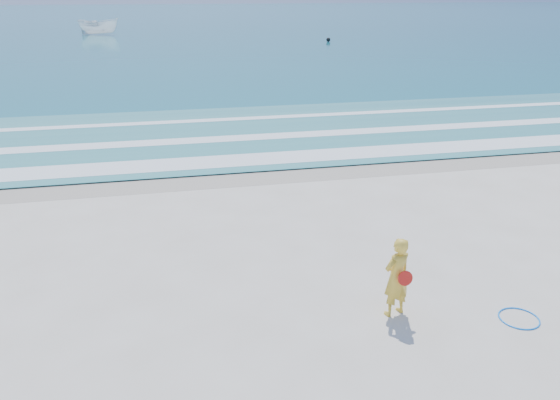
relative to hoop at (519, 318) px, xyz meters
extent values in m
plane|color=silver|center=(-3.62, 0.11, -0.01)|extent=(400.00, 400.00, 0.00)
cube|color=#B2A893|center=(-3.62, 9.11, -0.01)|extent=(400.00, 2.40, 0.00)
cube|color=#19727F|center=(-3.62, 105.11, 0.01)|extent=(400.00, 190.00, 0.04)
cube|color=#59B7AD|center=(-3.62, 14.11, 0.03)|extent=(400.00, 10.00, 0.01)
cube|color=white|center=(-3.62, 10.41, 0.04)|extent=(400.00, 1.40, 0.01)
cube|color=white|center=(-3.62, 13.31, 0.04)|extent=(400.00, 0.90, 0.01)
cube|color=white|center=(-3.62, 16.61, 0.04)|extent=(400.00, 0.60, 0.01)
torus|color=#0E84FF|center=(0.00, 0.00, 0.00)|extent=(0.72, 0.72, 0.03)
imported|color=white|center=(-12.89, 66.36, 1.01)|extent=(5.41, 3.20, 1.96)
sphere|color=black|center=(12.09, 51.27, 0.25)|extent=(0.44, 0.44, 0.44)
imported|color=yellow|center=(-2.12, 0.64, 0.74)|extent=(0.63, 0.52, 1.50)
cylinder|color=red|center=(-2.04, 0.46, 0.80)|extent=(0.27, 0.08, 0.27)
camera|label=1|loc=(-5.92, -7.19, 5.50)|focal=35.00mm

